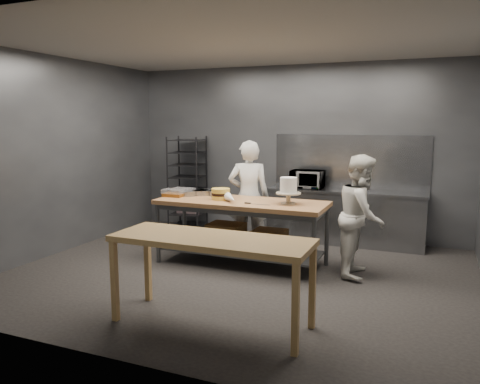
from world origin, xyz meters
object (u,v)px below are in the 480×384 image
(microwave, at_px, (307,179))
(frosted_cake_stand, at_px, (288,188))
(work_table, at_px, (242,225))
(near_counter, at_px, (211,246))
(speed_rack, at_px, (188,184))
(chef_right, at_px, (362,216))
(chef_behind, at_px, (249,197))
(layer_cake, at_px, (221,194))

(microwave, relative_size, frosted_cake_stand, 1.49)
(work_table, relative_size, near_counter, 1.20)
(speed_rack, height_order, chef_right, speed_rack)
(work_table, distance_m, microwave, 1.85)
(chef_behind, distance_m, layer_cake, 0.71)
(work_table, height_order, speed_rack, speed_rack)
(near_counter, xyz_separation_m, chef_behind, (-0.64, 2.63, 0.06))
(chef_behind, relative_size, frosted_cake_stand, 4.79)
(microwave, bearing_deg, work_table, -105.88)
(speed_rack, xyz_separation_m, chef_right, (3.41, -1.49, -0.05))
(speed_rack, distance_m, microwave, 2.28)
(speed_rack, bearing_deg, layer_cake, -48.98)
(chef_right, relative_size, layer_cake, 6.14)
(chef_right, bearing_deg, chef_behind, 73.55)
(work_table, bearing_deg, microwave, 74.12)
(speed_rack, relative_size, microwave, 3.23)
(work_table, bearing_deg, chef_right, 5.06)
(microwave, xyz_separation_m, layer_cake, (-0.80, -1.77, -0.05))
(frosted_cake_stand, xyz_separation_m, layer_cake, (-1.00, -0.01, -0.14))
(microwave, bearing_deg, layer_cake, -114.40)
(chef_behind, relative_size, layer_cake, 6.67)
(near_counter, bearing_deg, chef_right, 61.91)
(layer_cake, bearing_deg, speed_rack, 131.02)
(near_counter, xyz_separation_m, layer_cake, (-0.80, 1.95, 0.19))
(work_table, relative_size, speed_rack, 1.37)
(frosted_cake_stand, bearing_deg, work_table, 176.83)
(frosted_cake_stand, bearing_deg, chef_behind, 141.45)
(near_counter, relative_size, chef_right, 1.25)
(work_table, bearing_deg, near_counter, -76.34)
(near_counter, distance_m, layer_cake, 2.11)
(work_table, distance_m, near_counter, 2.07)
(work_table, bearing_deg, chef_behind, 103.67)
(speed_rack, relative_size, layer_cake, 6.70)
(chef_right, height_order, layer_cake, chef_right)
(work_table, height_order, near_counter, work_table)
(speed_rack, bearing_deg, frosted_cake_stand, -34.19)
(speed_rack, bearing_deg, chef_right, -23.64)
(speed_rack, distance_m, chef_right, 3.73)
(near_counter, height_order, chef_right, chef_right)
(chef_right, bearing_deg, frosted_cake_stand, 99.60)
(work_table, bearing_deg, speed_rack, 137.46)
(work_table, xyz_separation_m, microwave, (0.49, 1.72, 0.48))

